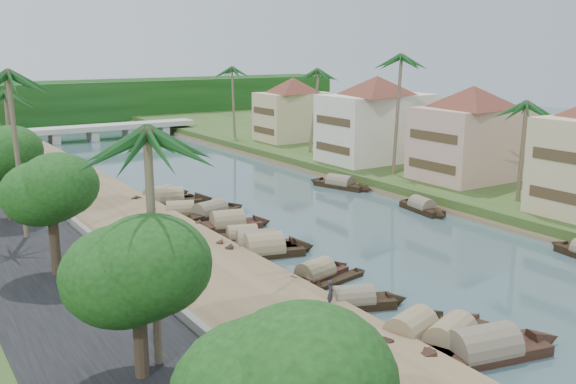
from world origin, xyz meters
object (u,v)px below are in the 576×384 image
sampan_1 (411,332)px  bridge (110,128)px  person_near (331,293)px  sampan_0 (483,351)px

sampan_1 → bridge: bearing=65.9°
sampan_1 → person_near: 4.89m
bridge → person_near: (-12.12, -76.92, -0.17)m
sampan_0 → person_near: 8.56m
sampan_0 → bridge: bearing=96.4°
bridge → person_near: bearing=-99.0°
sampan_1 → person_near: person_near is taller
sampan_0 → person_near: person_near is taller
person_near → sampan_1: bearing=-114.0°
sampan_1 → sampan_0: bearing=-83.0°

